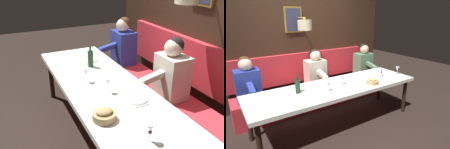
# 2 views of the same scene
# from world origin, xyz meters

# --- Properties ---
(ground_plane) EXTENTS (12.00, 12.00, 0.00)m
(ground_plane) POSITION_xyz_m (0.00, 0.00, 0.00)
(ground_plane) COLOR black
(dining_table) EXTENTS (0.90, 2.97, 0.74)m
(dining_table) POSITION_xyz_m (0.00, 0.00, 0.68)
(dining_table) COLOR white
(dining_table) RESTS_ON ground_plane
(banquette_bench) EXTENTS (0.52, 3.17, 0.45)m
(banquette_bench) POSITION_xyz_m (0.89, 0.00, 0.23)
(banquette_bench) COLOR red
(banquette_bench) RESTS_ON ground_plane
(back_wall_panel) EXTENTS (0.59, 4.37, 2.90)m
(back_wall_panel) POSITION_xyz_m (1.46, 0.00, 1.36)
(back_wall_panel) COLOR #382316
(back_wall_panel) RESTS_ON ground_plane
(diner_near) EXTENTS (0.60, 0.40, 0.79)m
(diner_near) POSITION_xyz_m (0.88, -0.05, 0.82)
(diner_near) COLOR beige
(diner_near) RESTS_ON banquette_bench
(diner_middle) EXTENTS (0.60, 0.40, 0.79)m
(diner_middle) POSITION_xyz_m (0.88, 1.26, 0.82)
(diner_middle) COLOR #283893
(diner_middle) RESTS_ON banquette_bench
(place_setting_0) EXTENTS (0.24, 0.31, 0.01)m
(place_setting_0) POSITION_xyz_m (0.18, -0.37, 0.75)
(place_setting_0) COLOR silver
(place_setting_0) RESTS_ON dining_table
(place_setting_1) EXTENTS (0.24, 0.32, 0.01)m
(place_setting_1) POSITION_xyz_m (0.15, 0.91, 0.75)
(place_setting_1) COLOR silver
(place_setting_1) RESTS_ON dining_table
(wine_glass_0) EXTENTS (0.07, 0.07, 0.16)m
(wine_glass_0) POSITION_xyz_m (-0.02, -0.10, 0.86)
(wine_glass_0) COLOR silver
(wine_glass_0) RESTS_ON dining_table
(wine_glass_1) EXTENTS (0.07, 0.07, 0.16)m
(wine_glass_1) POSITION_xyz_m (-0.06, -0.99, 0.86)
(wine_glass_1) COLOR silver
(wine_glass_1) RESTS_ON dining_table
(wine_glass_3) EXTENTS (0.07, 0.07, 0.16)m
(wine_glass_3) POSITION_xyz_m (-0.14, 0.25, 0.86)
(wine_glass_3) COLOR silver
(wine_glass_3) RESTS_ON dining_table
(wine_bottle) EXTENTS (0.08, 0.08, 0.30)m
(wine_bottle) POSITION_xyz_m (0.07, 0.67, 0.86)
(wine_bottle) COLOR #19381E
(wine_bottle) RESTS_ON dining_table
(bread_bowl) EXTENTS (0.22, 0.22, 0.12)m
(bread_bowl) POSITION_xyz_m (-0.27, -0.57, 0.79)
(bread_bowl) COLOR tan
(bread_bowl) RESTS_ON dining_table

